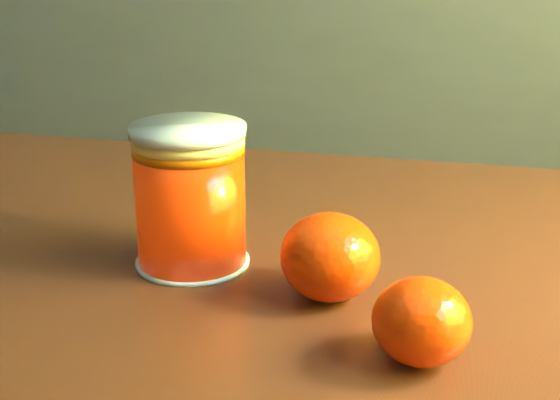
# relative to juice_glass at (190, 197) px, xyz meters

# --- Properties ---
(kitchen_counter) EXTENTS (3.15, 0.60, 0.90)m
(kitchen_counter) POSITION_rel_juice_glass_xyz_m (-0.68, 1.39, -0.36)
(kitchen_counter) COLOR #515256
(kitchen_counter) RESTS_ON ground
(juice_glass) EXTENTS (0.08, 0.08, 0.10)m
(juice_glass) POSITION_rel_juice_glass_xyz_m (0.00, 0.00, 0.00)
(juice_glass) COLOR #FF3005
(juice_glass) RESTS_ON table
(orange_front) EXTENTS (0.07, 0.07, 0.06)m
(orange_front) POSITION_rel_juice_glass_xyz_m (0.11, -0.03, -0.02)
(orange_front) COLOR #FF3A05
(orange_front) RESTS_ON table
(orange_back) EXTENTS (0.08, 0.08, 0.05)m
(orange_back) POSITION_rel_juice_glass_xyz_m (0.17, -0.10, -0.03)
(orange_back) COLOR #FF3A05
(orange_back) RESTS_ON table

